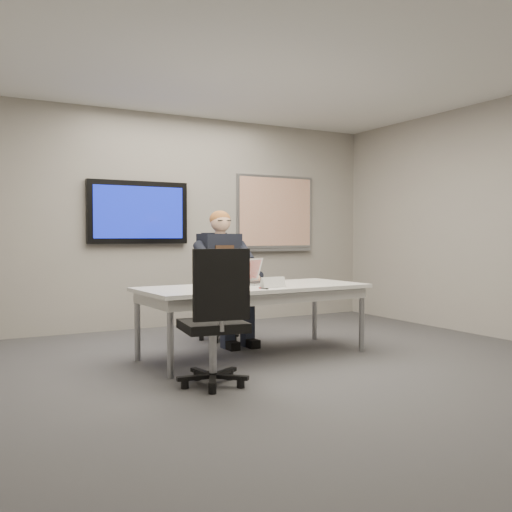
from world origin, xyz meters
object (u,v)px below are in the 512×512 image
seated_person (227,289)px  laptop (254,277)px  conference_table (254,294)px  office_chair_near (215,344)px  office_chair_far (216,314)px

seated_person → laptop: size_ratio=3.22×
conference_table → office_chair_near: bearing=-136.1°
office_chair_near → seated_person: 1.89m
office_chair_far → office_chair_near: (-0.89, -1.90, 0.05)m
office_chair_far → conference_table: bearing=-112.0°
office_chair_near → laptop: size_ratio=2.38×
conference_table → office_chair_far: bearing=84.2°
office_chair_far → seated_person: 0.40m
laptop → seated_person: bearing=72.7°
conference_table → seated_person: (0.07, 0.75, -0.02)m
office_chair_near → office_chair_far: bearing=-107.4°
office_chair_far → office_chair_near: size_ratio=0.87×
office_chair_near → laptop: office_chair_near is taller
laptop → conference_table: bearing=-139.9°
office_chair_near → conference_table: bearing=-125.6°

